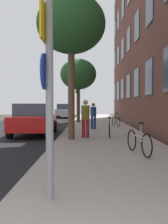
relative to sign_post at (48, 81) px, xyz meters
The scene contains 15 objects.
ground_plane 12.61m from the sign_post, 99.77° to the left, with size 41.80×41.80×0.00m, color #332D28.
road_asphalt 13.13m from the sign_post, 108.94° to the left, with size 7.00×38.00×0.01m, color black.
sidewalk 12.50m from the sign_post, 83.56° to the left, with size 4.20×38.00×0.12m, color #9E9389.
building_facade 13.65m from the sign_post, 71.33° to the left, with size 0.56×27.00×15.17m.
sign_post is the anchor object (origin of this frame).
traffic_light 21.46m from the sign_post, 91.11° to the left, with size 0.43×0.24×3.44m.
tree_near 7.17m from the sign_post, 90.66° to the left, with size 2.87×2.87×6.04m.
tree_far 16.35m from the sign_post, 90.55° to the left, with size 2.92×2.92×5.15m.
bicycle_0 4.34m from the sign_post, 58.41° to the left, with size 0.53×1.72×0.96m.
bicycle_1 7.68m from the sign_post, 77.71° to the left, with size 0.42×1.69×0.92m.
bicycle_2 12.87m from the sign_post, 78.73° to the left, with size 0.50×1.57×0.92m.
pedestrian_0 7.13m from the sign_post, 85.81° to the left, with size 0.42×0.42×1.67m.
pedestrian_1 10.83m from the sign_post, 84.95° to the left, with size 0.46×0.46×1.55m.
car_0 9.21m from the sign_post, 103.67° to the left, with size 2.08×4.46×1.62m.
car_1 24.86m from the sign_post, 94.80° to the left, with size 1.86×4.16×1.62m.
Camera 1 is at (0.33, -1.09, 1.61)m, focal length 39.39 mm.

